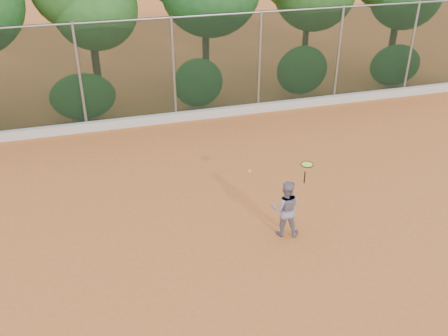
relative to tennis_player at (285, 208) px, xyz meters
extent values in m
plane|color=#BB632C|center=(-1.09, 0.20, -0.69)|extent=(80.00, 80.00, 0.00)
cube|color=beige|center=(-1.09, 7.02, -0.54)|extent=(24.00, 0.20, 0.30)
imported|color=slate|center=(0.00, 0.00, 0.00)|extent=(0.80, 0.70, 1.37)
cube|color=black|center=(-1.09, 7.20, 1.06)|extent=(24.00, 0.01, 3.50)
cylinder|color=gray|center=(-1.09, 7.20, 2.76)|extent=(24.00, 0.06, 0.06)
cylinder|color=gray|center=(-4.09, 7.20, 1.06)|extent=(0.09, 0.09, 3.50)
cylinder|color=gray|center=(-1.09, 7.20, 1.06)|extent=(0.09, 0.09, 3.50)
cylinder|color=gray|center=(1.91, 7.20, 1.06)|extent=(0.09, 0.09, 3.50)
cylinder|color=gray|center=(4.91, 7.20, 1.06)|extent=(0.09, 0.09, 3.50)
cylinder|color=gray|center=(7.91, 7.20, 1.06)|extent=(0.09, 0.09, 3.50)
cylinder|color=#3D2517|center=(-3.49, 9.50, 0.51)|extent=(0.28, 0.28, 2.40)
ellipsoid|color=#25561D|center=(-3.29, 9.40, 2.71)|extent=(2.90, 2.40, 2.80)
cylinder|color=#432A19|center=(0.51, 9.20, 0.81)|extent=(0.26, 0.26, 3.00)
cylinder|color=#3D2917|center=(4.61, 9.40, 0.66)|extent=(0.24, 0.24, 2.70)
cylinder|color=#3E2A18|center=(8.31, 9.00, 0.56)|extent=(0.28, 0.28, 2.50)
ellipsoid|color=#31702A|center=(-4.09, 8.00, 0.16)|extent=(2.20, 1.16, 1.60)
ellipsoid|color=#2E742C|center=(-0.09, 8.00, 0.26)|extent=(1.80, 1.04, 1.76)
ellipsoid|color=#2D6727|center=(3.91, 8.00, 0.36)|extent=(2.00, 1.10, 1.84)
ellipsoid|color=#296225|center=(7.91, 8.00, 0.21)|extent=(2.16, 1.12, 1.64)
cylinder|color=black|center=(0.35, -0.12, 0.81)|extent=(0.04, 0.05, 0.29)
torus|color=black|center=(0.35, -0.18, 1.16)|extent=(0.37, 0.37, 0.03)
cylinder|color=#C2DE41|center=(0.35, -0.18, 1.16)|extent=(0.32, 0.32, 0.01)
sphere|color=gold|center=(-0.77, 0.29, 0.93)|extent=(0.07, 0.07, 0.07)
camera|label=1|loc=(-3.90, -8.58, 6.20)|focal=40.00mm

